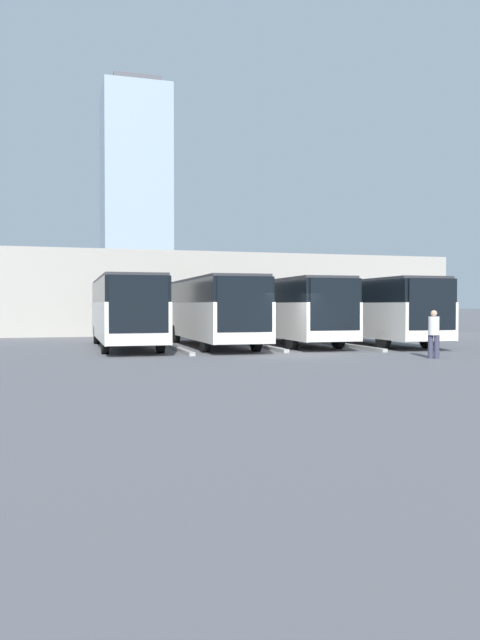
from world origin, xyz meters
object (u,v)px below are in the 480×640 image
bus_1 (288,309)px  bus_3 (125,309)px  bus_2 (212,309)px  bus_0 (369,309)px  pedestrian (434,332)px

bus_1 → bus_3: size_ratio=1.00×
bus_1 → bus_2: (4.15, 0.49, 0.00)m
bus_3 → bus_1: bearing=-177.9°
bus_0 → pedestrian: (1.90, 8.55, -0.86)m
bus_2 → bus_0: bearing=178.2°
bus_2 → pedestrian: bus_2 is taller
bus_0 → bus_2: size_ratio=1.00×
bus_0 → pedestrian: size_ratio=6.36×
bus_0 → bus_3: same height
bus_0 → bus_2: same height
bus_1 → pedestrian: bearing=104.4°
pedestrian → bus_1: bearing=-30.6°
bus_1 → bus_2: same height
bus_1 → bus_2: bearing=7.6°
pedestrian → bus_3: bearing=4.7°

